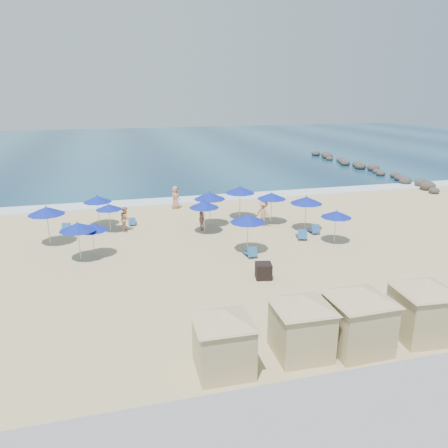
{
  "coord_description": "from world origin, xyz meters",
  "views": [
    {
      "loc": [
        -6.59,
        -22.22,
        9.51
      ],
      "look_at": [
        0.16,
        3.0,
        1.47
      ],
      "focal_mm": 35.0,
      "sensor_mm": 36.0,
      "label": 1
    }
  ],
  "objects_px": {
    "umbrella_8": "(306,200)",
    "trash_bin": "(263,271)",
    "umbrella_1": "(77,227)",
    "umbrella_10": "(272,196)",
    "umbrella_11": "(336,214)",
    "beachgoer_1": "(202,219)",
    "beachgoer_3": "(175,197)",
    "cabana_1": "(302,317)",
    "cabana_2": "(359,310)",
    "umbrella_3": "(92,227)",
    "umbrella_5": "(204,204)",
    "beachgoer_2": "(263,213)",
    "cabana_0": "(223,332)",
    "umbrella_6": "(248,218)",
    "umbrella_9": "(240,190)",
    "umbrella_2": "(109,207)",
    "beachgoer_0": "(126,219)",
    "umbrella_7": "(210,196)",
    "rock_jetty": "(365,167)",
    "umbrella_0": "(46,211)",
    "umbrella_4": "(97,199)",
    "cabana_3": "(424,300)"
  },
  "relations": [
    {
      "from": "umbrella_1",
      "to": "umbrella_10",
      "type": "height_order",
      "value": "umbrella_10"
    },
    {
      "from": "cabana_2",
      "to": "beachgoer_2",
      "type": "xyz_separation_m",
      "value": [
        1.96,
        15.83,
        -0.7
      ]
    },
    {
      "from": "cabana_0",
      "to": "cabana_2",
      "type": "distance_m",
      "value": 5.26
    },
    {
      "from": "umbrella_0",
      "to": "beachgoer_2",
      "type": "xyz_separation_m",
      "value": [
        14.6,
        0.31,
        -1.32
      ]
    },
    {
      "from": "umbrella_7",
      "to": "beachgoer_3",
      "type": "bearing_deg",
      "value": 106.53
    },
    {
      "from": "umbrella_1",
      "to": "umbrella_7",
      "type": "xyz_separation_m",
      "value": [
        8.81,
        4.63,
        0.18
      ]
    },
    {
      "from": "cabana_0",
      "to": "umbrella_6",
      "type": "height_order",
      "value": "cabana_0"
    },
    {
      "from": "umbrella_8",
      "to": "beachgoer_3",
      "type": "distance_m",
      "value": 11.52
    },
    {
      "from": "umbrella_8",
      "to": "beachgoer_2",
      "type": "relative_size",
      "value": 1.36
    },
    {
      "from": "umbrella_8",
      "to": "beachgoer_3",
      "type": "relative_size",
      "value": 1.35
    },
    {
      "from": "umbrella_2",
      "to": "umbrella_11",
      "type": "height_order",
      "value": "umbrella_11"
    },
    {
      "from": "umbrella_2",
      "to": "beachgoer_1",
      "type": "height_order",
      "value": "umbrella_2"
    },
    {
      "from": "umbrella_1",
      "to": "beachgoer_3",
      "type": "relative_size",
      "value": 1.26
    },
    {
      "from": "umbrella_10",
      "to": "cabana_0",
      "type": "bearing_deg",
      "value": -116.16
    },
    {
      "from": "umbrella_0",
      "to": "beachgoer_0",
      "type": "bearing_deg",
      "value": 19.28
    },
    {
      "from": "cabana_0",
      "to": "umbrella_6",
      "type": "xyz_separation_m",
      "value": [
        4.42,
        10.9,
        0.67
      ]
    },
    {
      "from": "cabana_0",
      "to": "umbrella_1",
      "type": "xyz_separation_m",
      "value": [
        -5.36,
        12.14,
        0.58
      ]
    },
    {
      "from": "cabana_1",
      "to": "cabana_2",
      "type": "relative_size",
      "value": 0.94
    },
    {
      "from": "cabana_0",
      "to": "cabana_2",
      "type": "bearing_deg",
      "value": -0.22
    },
    {
      "from": "umbrella_1",
      "to": "umbrella_3",
      "type": "distance_m",
      "value": 0.9
    },
    {
      "from": "beachgoer_3",
      "to": "cabana_1",
      "type": "bearing_deg",
      "value": -133.91
    },
    {
      "from": "rock_jetty",
      "to": "umbrella_3",
      "type": "xyz_separation_m",
      "value": [
        -31.77,
        -21.71,
        1.5
      ]
    },
    {
      "from": "beachgoer_3",
      "to": "umbrella_7",
      "type": "bearing_deg",
      "value": -120.56
    },
    {
      "from": "cabana_1",
      "to": "beachgoer_3",
      "type": "relative_size",
      "value": 2.26
    },
    {
      "from": "umbrella_5",
      "to": "umbrella_10",
      "type": "bearing_deg",
      "value": 10.29
    },
    {
      "from": "umbrella_8",
      "to": "trash_bin",
      "type": "bearing_deg",
      "value": -128.99
    },
    {
      "from": "umbrella_0",
      "to": "umbrella_4",
      "type": "relative_size",
      "value": 1.12
    },
    {
      "from": "cabana_2",
      "to": "umbrella_3",
      "type": "relative_size",
      "value": 2.12
    },
    {
      "from": "cabana_0",
      "to": "beachgoer_3",
      "type": "bearing_deg",
      "value": 85.37
    },
    {
      "from": "rock_jetty",
      "to": "umbrella_1",
      "type": "distance_m",
      "value": 39.38
    },
    {
      "from": "rock_jetty",
      "to": "beachgoer_3",
      "type": "height_order",
      "value": "beachgoer_3"
    },
    {
      "from": "umbrella_9",
      "to": "beachgoer_0",
      "type": "bearing_deg",
      "value": -174.46
    },
    {
      "from": "umbrella_10",
      "to": "beachgoer_1",
      "type": "height_order",
      "value": "umbrella_10"
    },
    {
      "from": "umbrella_9",
      "to": "umbrella_4",
      "type": "bearing_deg",
      "value": 175.49
    },
    {
      "from": "umbrella_10",
      "to": "beachgoer_3",
      "type": "xyz_separation_m",
      "value": [
        -6.15,
        6.11,
        -1.16
      ]
    },
    {
      "from": "beachgoer_0",
      "to": "beachgoer_1",
      "type": "height_order",
      "value": "beachgoer_0"
    },
    {
      "from": "umbrella_3",
      "to": "umbrella_2",
      "type": "bearing_deg",
      "value": 77.89
    },
    {
      "from": "umbrella_6",
      "to": "umbrella_7",
      "type": "height_order",
      "value": "umbrella_7"
    },
    {
      "from": "cabana_3",
      "to": "beachgoer_1",
      "type": "xyz_separation_m",
      "value": [
        -5.51,
        15.93,
        -0.76
      ]
    },
    {
      "from": "umbrella_6",
      "to": "beachgoer_2",
      "type": "height_order",
      "value": "umbrella_6"
    },
    {
      "from": "cabana_0",
      "to": "beachgoer_0",
      "type": "distance_m",
      "value": 17.4
    },
    {
      "from": "umbrella_3",
      "to": "beachgoer_3",
      "type": "relative_size",
      "value": 1.13
    },
    {
      "from": "trash_bin",
      "to": "beachgoer_2",
      "type": "xyz_separation_m",
      "value": [
        3.16,
        8.77,
        0.53
      ]
    },
    {
      "from": "umbrella_11",
      "to": "beachgoer_1",
      "type": "relative_size",
      "value": 1.34
    },
    {
      "from": "trash_bin",
      "to": "umbrella_9",
      "type": "height_order",
      "value": "umbrella_9"
    },
    {
      "from": "umbrella_3",
      "to": "beachgoer_2",
      "type": "relative_size",
      "value": 1.14
    },
    {
      "from": "umbrella_9",
      "to": "beachgoer_3",
      "type": "xyz_separation_m",
      "value": [
        -4.3,
        4.26,
        -1.31
      ]
    },
    {
      "from": "umbrella_5",
      "to": "umbrella_4",
      "type": "bearing_deg",
      "value": 152.75
    },
    {
      "from": "umbrella_5",
      "to": "umbrella_3",
      "type": "bearing_deg",
      "value": -159.77
    },
    {
      "from": "umbrella_7",
      "to": "beachgoer_0",
      "type": "bearing_deg",
      "value": 175.8
    }
  ]
}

